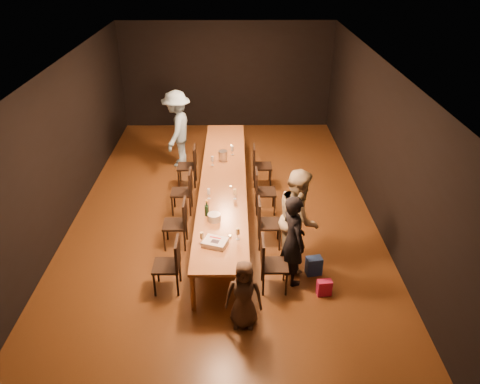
{
  "coord_description": "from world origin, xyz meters",
  "views": [
    {
      "loc": [
        0.24,
        -8.28,
        5.0
      ],
      "look_at": [
        0.32,
        -1.0,
        1.0
      ],
      "focal_mm": 35.0,
      "sensor_mm": 36.0,
      "label": 1
    }
  ],
  "objects_px": {
    "chair_left_1": "(175,224)",
    "child": "(244,295)",
    "woman_birthday": "(293,240)",
    "chair_right_1": "(269,223)",
    "ice_bucket": "(223,156)",
    "chair_left_0": "(166,265)",
    "birthday_cake": "(215,242)",
    "chair_right_3": "(262,166)",
    "chair_right_0": "(274,264)",
    "chair_right_2": "(266,191)",
    "man_blue": "(177,129)",
    "table": "(223,181)",
    "chair_left_3": "(187,166)",
    "woman_tan": "(298,218)",
    "plate_stack": "(214,217)",
    "champagne_bottle": "(207,208)",
    "chair_left_2": "(181,192)"
  },
  "relations": [
    {
      "from": "table",
      "to": "chair_right_3",
      "type": "distance_m",
      "value": 1.49
    },
    {
      "from": "chair_right_1",
      "to": "ice_bucket",
      "type": "bearing_deg",
      "value": -157.3
    },
    {
      "from": "chair_left_0",
      "to": "woman_tan",
      "type": "height_order",
      "value": "woman_tan"
    },
    {
      "from": "chair_left_2",
      "to": "chair_left_3",
      "type": "relative_size",
      "value": 1.0
    },
    {
      "from": "child",
      "to": "plate_stack",
      "type": "xyz_separation_m",
      "value": [
        -0.47,
        1.65,
        0.27
      ]
    },
    {
      "from": "chair_left_3",
      "to": "woman_tan",
      "type": "relative_size",
      "value": 0.53
    },
    {
      "from": "chair_left_2",
      "to": "champagne_bottle",
      "type": "bearing_deg",
      "value": -156.72
    },
    {
      "from": "chair_right_0",
      "to": "child",
      "type": "height_order",
      "value": "child"
    },
    {
      "from": "champagne_bottle",
      "to": "chair_left_2",
      "type": "bearing_deg",
      "value": 113.28
    },
    {
      "from": "chair_right_1",
      "to": "birthday_cake",
      "type": "bearing_deg",
      "value": -41.28
    },
    {
      "from": "champagne_bottle",
      "to": "birthday_cake",
      "type": "bearing_deg",
      "value": -78.65
    },
    {
      "from": "man_blue",
      "to": "chair_left_3",
      "type": "bearing_deg",
      "value": 24.18
    },
    {
      "from": "chair_left_3",
      "to": "birthday_cake",
      "type": "height_order",
      "value": "chair_left_3"
    },
    {
      "from": "chair_right_3",
      "to": "ice_bucket",
      "type": "relative_size",
      "value": 4.41
    },
    {
      "from": "chair_left_3",
      "to": "chair_left_2",
      "type": "bearing_deg",
      "value": -180.0
    },
    {
      "from": "woman_tan",
      "to": "chair_right_0",
      "type": "bearing_deg",
      "value": 153.94
    },
    {
      "from": "champagne_bottle",
      "to": "chair_left_3",
      "type": "bearing_deg",
      "value": 102.99
    },
    {
      "from": "chair_left_1",
      "to": "chair_left_3",
      "type": "relative_size",
      "value": 1.0
    },
    {
      "from": "chair_left_3",
      "to": "ice_bucket",
      "type": "distance_m",
      "value": 0.96
    },
    {
      "from": "child",
      "to": "chair_left_1",
      "type": "bearing_deg",
      "value": 126.3
    },
    {
      "from": "chair_left_0",
      "to": "chair_left_1",
      "type": "height_order",
      "value": "same"
    },
    {
      "from": "chair_right_1",
      "to": "woman_tan",
      "type": "relative_size",
      "value": 0.53
    },
    {
      "from": "chair_left_0",
      "to": "plate_stack",
      "type": "distance_m",
      "value": 1.17
    },
    {
      "from": "table",
      "to": "child",
      "type": "distance_m",
      "value": 3.22
    },
    {
      "from": "chair_left_2",
      "to": "chair_left_3",
      "type": "bearing_deg",
      "value": 0.0
    },
    {
      "from": "chair_right_1",
      "to": "chair_left_3",
      "type": "bearing_deg",
      "value": -144.69
    },
    {
      "from": "chair_right_3",
      "to": "birthday_cake",
      "type": "bearing_deg",
      "value": -15.03
    },
    {
      "from": "man_blue",
      "to": "ice_bucket",
      "type": "xyz_separation_m",
      "value": [
        1.12,
        -1.4,
        -0.07
      ]
    },
    {
      "from": "chair_left_1",
      "to": "champagne_bottle",
      "type": "xyz_separation_m",
      "value": [
        0.6,
        -0.19,
        0.44
      ]
    },
    {
      "from": "chair_left_2",
      "to": "woman_birthday",
      "type": "bearing_deg",
      "value": -137.56
    },
    {
      "from": "chair_left_3",
      "to": "ice_bucket",
      "type": "xyz_separation_m",
      "value": [
        0.82,
        -0.31,
        0.39
      ]
    },
    {
      "from": "woman_birthday",
      "to": "chair_right_1",
      "type": "bearing_deg",
      "value": -3.49
    },
    {
      "from": "chair_left_1",
      "to": "chair_right_3",
      "type": "bearing_deg",
      "value": -35.31
    },
    {
      "from": "chair_right_3",
      "to": "chair_left_3",
      "type": "xyz_separation_m",
      "value": [
        -1.7,
        0.0,
        0.0
      ]
    },
    {
      "from": "chair_right_0",
      "to": "birthday_cake",
      "type": "bearing_deg",
      "value": -98.71
    },
    {
      "from": "chair_left_0",
      "to": "ice_bucket",
      "type": "distance_m",
      "value": 3.42
    },
    {
      "from": "woman_tan",
      "to": "birthday_cake",
      "type": "relative_size",
      "value": 4.04
    },
    {
      "from": "chair_right_1",
      "to": "birthday_cake",
      "type": "xyz_separation_m",
      "value": [
        -0.93,
        -1.06,
        0.33
      ]
    },
    {
      "from": "chair_right_0",
      "to": "chair_right_3",
      "type": "height_order",
      "value": "same"
    },
    {
      "from": "chair_right_1",
      "to": "chair_left_3",
      "type": "relative_size",
      "value": 1.0
    },
    {
      "from": "birthday_cake",
      "to": "chair_right_1",
      "type": "bearing_deg",
      "value": 67.82
    },
    {
      "from": "chair_left_3",
      "to": "man_blue",
      "type": "relative_size",
      "value": 0.5
    },
    {
      "from": "chair_right_1",
      "to": "chair_left_1",
      "type": "distance_m",
      "value": 1.7
    },
    {
      "from": "chair_left_0",
      "to": "man_blue",
      "type": "bearing_deg",
      "value": 3.66
    },
    {
      "from": "child",
      "to": "chair_left_0",
      "type": "bearing_deg",
      "value": 151.8
    },
    {
      "from": "chair_right_2",
      "to": "man_blue",
      "type": "bearing_deg",
      "value": -138.85
    },
    {
      "from": "ice_bucket",
      "to": "chair_left_2",
      "type": "bearing_deg",
      "value": -132.76
    },
    {
      "from": "chair_right_1",
      "to": "ice_bucket",
      "type": "distance_m",
      "value": 2.3
    },
    {
      "from": "chair_left_1",
      "to": "child",
      "type": "bearing_deg",
      "value": -148.87
    },
    {
      "from": "chair_right_1",
      "to": "chair_right_3",
      "type": "distance_m",
      "value": 2.4
    }
  ]
}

